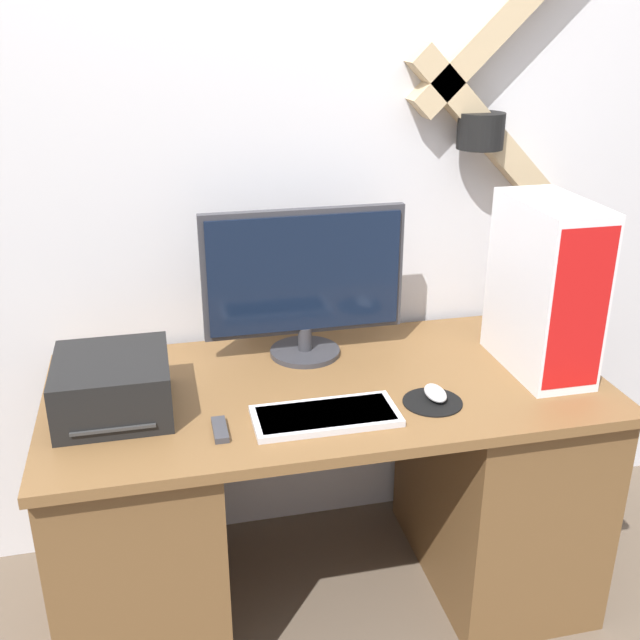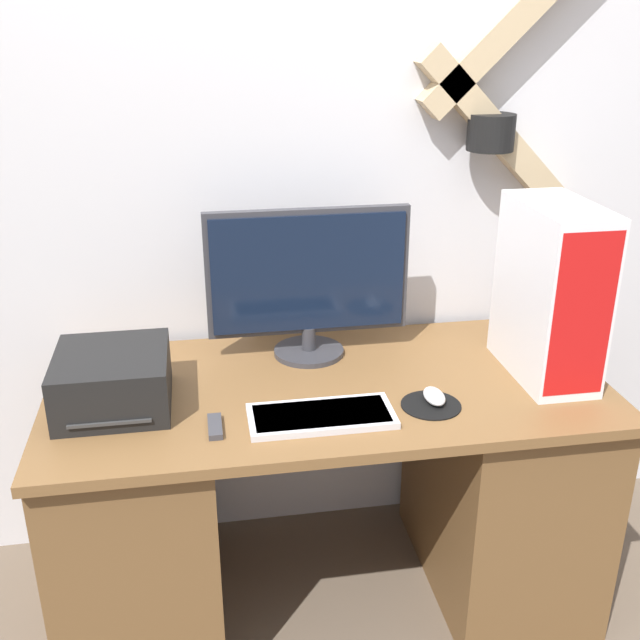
{
  "view_description": "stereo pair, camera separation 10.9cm",
  "coord_description": "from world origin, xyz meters",
  "px_view_note": "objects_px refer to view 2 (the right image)",
  "views": [
    {
      "loc": [
        -0.45,
        -1.47,
        1.74
      ],
      "look_at": [
        -0.02,
        0.38,
        0.95
      ],
      "focal_mm": 42.0,
      "sensor_mm": 36.0,
      "label": 1
    },
    {
      "loc": [
        -0.34,
        -1.49,
        1.74
      ],
      "look_at": [
        -0.02,
        0.38,
        0.95
      ],
      "focal_mm": 42.0,
      "sensor_mm": 36.0,
      "label": 2
    }
  ],
  "objects_px": {
    "computer_tower": "(551,292)",
    "remote_control": "(215,427)",
    "keyboard": "(321,416)",
    "mouse": "(434,396)",
    "printer": "(113,380)",
    "monitor": "(308,279)"
  },
  "relations": [
    {
      "from": "keyboard",
      "to": "printer",
      "type": "bearing_deg",
      "value": 162.68
    },
    {
      "from": "printer",
      "to": "remote_control",
      "type": "bearing_deg",
      "value": -33.47
    },
    {
      "from": "mouse",
      "to": "printer",
      "type": "relative_size",
      "value": 0.31
    },
    {
      "from": "keyboard",
      "to": "computer_tower",
      "type": "height_order",
      "value": "computer_tower"
    },
    {
      "from": "mouse",
      "to": "remote_control",
      "type": "bearing_deg",
      "value": -176.0
    },
    {
      "from": "monitor",
      "to": "computer_tower",
      "type": "relative_size",
      "value": 1.21
    },
    {
      "from": "computer_tower",
      "to": "printer",
      "type": "relative_size",
      "value": 1.59
    },
    {
      "from": "monitor",
      "to": "keyboard",
      "type": "distance_m",
      "value": 0.47
    },
    {
      "from": "computer_tower",
      "to": "printer",
      "type": "distance_m",
      "value": 1.23
    },
    {
      "from": "computer_tower",
      "to": "remote_control",
      "type": "height_order",
      "value": "computer_tower"
    },
    {
      "from": "printer",
      "to": "remote_control",
      "type": "xyz_separation_m",
      "value": [
        0.26,
        -0.17,
        -0.07
      ]
    },
    {
      "from": "mouse",
      "to": "computer_tower",
      "type": "relative_size",
      "value": 0.2
    },
    {
      "from": "printer",
      "to": "monitor",
      "type": "bearing_deg",
      "value": 22.86
    },
    {
      "from": "computer_tower",
      "to": "mouse",
      "type": "bearing_deg",
      "value": -161.37
    },
    {
      "from": "keyboard",
      "to": "mouse",
      "type": "xyz_separation_m",
      "value": [
        0.32,
        0.04,
        0.01
      ]
    },
    {
      "from": "remote_control",
      "to": "computer_tower",
      "type": "bearing_deg",
      "value": 9.77
    },
    {
      "from": "keyboard",
      "to": "mouse",
      "type": "relative_size",
      "value": 3.84
    },
    {
      "from": "monitor",
      "to": "printer",
      "type": "bearing_deg",
      "value": -157.14
    },
    {
      "from": "monitor",
      "to": "remote_control",
      "type": "relative_size",
      "value": 5.43
    },
    {
      "from": "monitor",
      "to": "computer_tower",
      "type": "xyz_separation_m",
      "value": [
        0.65,
        -0.24,
        0.01
      ]
    },
    {
      "from": "monitor",
      "to": "remote_control",
      "type": "xyz_separation_m",
      "value": [
        -0.3,
        -0.41,
        -0.24
      ]
    },
    {
      "from": "keyboard",
      "to": "printer",
      "type": "xyz_separation_m",
      "value": [
        -0.53,
        0.17,
        0.06
      ]
    }
  ]
}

